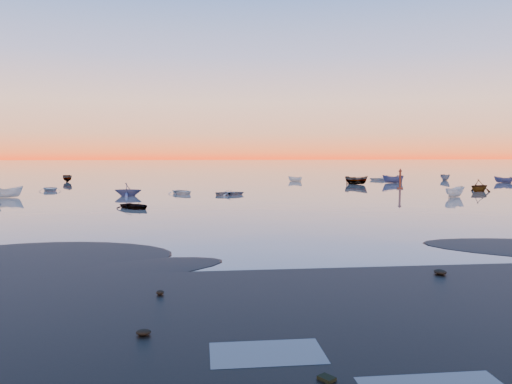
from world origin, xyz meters
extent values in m
plane|color=slate|center=(0.00, 100.00, 0.00)|extent=(600.00, 600.00, 0.00)
imported|color=silver|center=(-11.23, 43.76, 0.00)|extent=(4.63, 3.62, 1.07)
imported|color=silver|center=(24.40, 34.81, 0.00)|extent=(3.71, 4.25, 1.39)
cylinder|color=#4D1D10|center=(23.49, 50.68, 0.05)|extent=(0.96, 0.96, 0.32)
cylinder|color=#4D1D10|center=(23.49, 50.68, 1.39)|extent=(0.34, 0.34, 2.78)
cone|color=#4D1D10|center=(23.49, 50.68, 3.04)|extent=(0.64, 0.64, 0.53)
camera|label=1|loc=(-8.67, -26.92, 5.78)|focal=35.00mm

